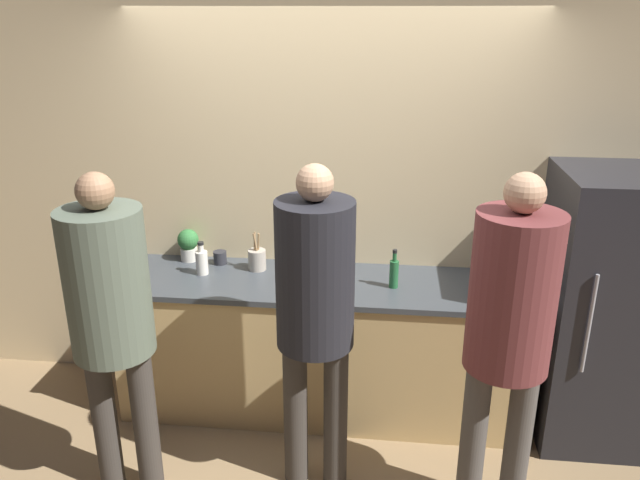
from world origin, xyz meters
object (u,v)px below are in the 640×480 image
person_left (110,307)px  bottle_amber (491,272)px  bottle_clear (202,261)px  refrigerator (607,309)px  utensil_crock (257,259)px  person_center (315,300)px  fruit_bowl (312,266)px  potted_plant (188,244)px  cup_black (220,258)px  person_right (510,319)px  bottle_green (394,273)px

person_left → bottle_amber: person_left is taller
bottle_clear → refrigerator: bearing=-1.4°
person_left → utensil_crock: person_left is taller
bottle_amber → person_center: bearing=-143.5°
refrigerator → fruit_bowl: 1.78m
utensil_crock → potted_plant: size_ratio=1.16×
bottle_amber → cup_black: bearing=174.3°
person_right → bottle_amber: bearing=86.8°
person_left → person_right: (1.93, 0.04, 0.02)m
person_left → bottle_clear: bearing=77.6°
person_center → bottle_green: size_ratio=7.50×
person_left → cup_black: size_ratio=20.66×
refrigerator → person_center: (-1.65, -0.66, 0.29)m
person_right → fruit_bowl: person_right is taller
person_center → bottle_green: bearing=58.6°
bottle_green → bottle_clear: 1.20m
person_left → bottle_green: (1.40, 0.82, -0.10)m
refrigerator → bottle_clear: refrigerator is taller
person_right → cup_black: (-1.67, 1.02, -0.18)m
utensil_crock → bottle_green: utensil_crock is taller
refrigerator → person_center: 1.80m
cup_black → utensil_crock: bearing=-14.4°
bottle_green → cup_black: bottle_green is taller
refrigerator → potted_plant: bearing=174.1°
bottle_amber → bottle_clear: bottle_amber is taller
person_center → fruit_bowl: person_center is taller
utensil_crock → potted_plant: utensil_crock is taller
bottle_amber → bottle_green: bearing=-172.8°
utensil_crock → bottle_amber: (1.45, -0.10, 0.02)m
person_center → bottle_amber: bearing=36.5°
fruit_bowl → cup_black: size_ratio=3.04×
fruit_bowl → cup_black: (-0.62, 0.09, -0.00)m
person_left → cup_black: bearing=76.1°
fruit_bowl → person_left: bearing=-132.1°
person_right → bottle_clear: (-1.73, 0.85, -0.14)m
bottle_amber → person_left: bearing=-155.7°
refrigerator → person_left: bearing=-162.6°
refrigerator → bottle_amber: bearing=174.6°
bottle_green → bottle_amber: bottle_green is taller
refrigerator → bottle_green: 1.26m
person_left → bottle_amber: (1.98, 0.89, -0.10)m
person_left → bottle_green: bearing=30.4°
person_center → potted_plant: bearing=135.8°
person_left → refrigerator: bearing=17.4°
bottle_green → person_right: bearing=-55.6°
cup_black → bottle_clear: bearing=-111.2°
refrigerator → person_right: 1.11m
person_left → bottle_green: size_ratio=7.40×
refrigerator → fruit_bowl: bearing=175.2°
bottle_green → bottle_clear: (-1.20, 0.07, -0.01)m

